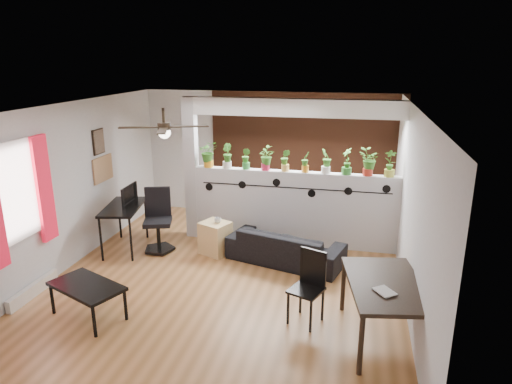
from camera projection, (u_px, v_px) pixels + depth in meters
name	position (u px, v px, depth m)	size (l,w,h in m)	color
room_shell	(227.00, 196.00, 6.71)	(6.30, 7.10, 2.90)	#925D30
partition_wall	(294.00, 208.00, 8.13)	(3.60, 0.18, 1.35)	#BCBCC1
ceiling_header	(297.00, 108.00, 7.62)	(3.60, 0.18, 0.30)	white
pier_column	(192.00, 169.00, 8.35)	(0.22, 0.20, 2.60)	#BCBCC1
brick_panel	(305.00, 157.00, 9.32)	(3.90, 0.05, 2.60)	#AD5632
vine_decal	(294.00, 188.00, 7.92)	(3.31, 0.01, 0.30)	black
window_assembly	(17.00, 195.00, 6.07)	(0.09, 1.30, 1.55)	white
baseboard_heater	(33.00, 290.00, 6.47)	(0.08, 1.00, 0.18)	silver
corkboard	(103.00, 169.00, 8.13)	(0.03, 0.60, 0.45)	#A2754E
framed_art	(99.00, 142.00, 7.94)	(0.03, 0.34, 0.44)	#8C7259
ceiling_fan	(164.00, 129.00, 6.31)	(1.19, 1.19, 0.43)	black
potted_plant_0	(208.00, 154.00, 8.19)	(0.30, 0.28, 0.47)	orange
potted_plant_1	(227.00, 155.00, 8.13)	(0.29, 0.29, 0.44)	silver
potted_plant_2	(246.00, 158.00, 8.06)	(0.23, 0.21, 0.38)	green
potted_plant_3	(266.00, 158.00, 7.98)	(0.27, 0.28, 0.42)	#B71D3F
potted_plant_4	(285.00, 160.00, 7.91)	(0.20, 0.17, 0.39)	gold
potted_plant_5	(305.00, 161.00, 7.84)	(0.22, 0.22, 0.36)	orange
potted_plant_6	(326.00, 160.00, 7.76)	(0.28, 0.28, 0.43)	white
potted_plant_7	(347.00, 160.00, 7.68)	(0.27, 0.29, 0.46)	#31832F
potted_plant_8	(368.00, 161.00, 7.61)	(0.24, 0.19, 0.46)	#B52C1D
potted_plant_9	(390.00, 162.00, 7.54)	(0.25, 0.20, 0.46)	#BCC344
sofa	(285.00, 247.00, 7.51)	(1.80, 0.71, 0.53)	black
cube_shelf	(215.00, 238.00, 7.84)	(0.46, 0.41, 0.56)	tan
cup	(218.00, 220.00, 7.73)	(0.12, 0.12, 0.09)	gray
computer_desk	(123.00, 210.00, 7.89)	(0.79, 1.19, 0.80)	black
monitor	(127.00, 198.00, 7.99)	(0.05, 0.32, 0.18)	black
office_chair	(158.00, 224.00, 7.92)	(0.57, 0.58, 1.09)	black
dining_table	(385.00, 289.00, 5.32)	(1.07, 1.51, 0.76)	black
book	(378.00, 293.00, 5.03)	(0.18, 0.24, 0.02)	gray
folding_chair	(310.00, 280.00, 5.77)	(0.50, 0.50, 0.95)	black
coffee_table	(87.00, 288.00, 5.87)	(1.12, 0.89, 0.46)	black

